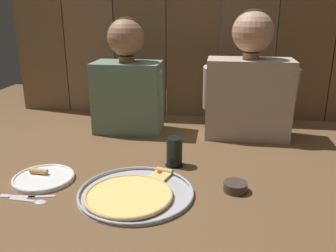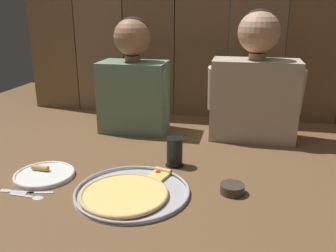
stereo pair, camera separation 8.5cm
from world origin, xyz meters
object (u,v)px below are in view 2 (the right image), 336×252
object	(u,v)px
pizza_tray	(129,192)
diner_right	(255,81)
dipping_bowl	(232,188)
drinking_glass	(175,152)
diner_left	(133,80)
dinner_plate	(44,174)

from	to	relation	value
pizza_tray	diner_right	world-z (taller)	diner_right
dipping_bowl	diner_right	distance (m)	0.67
drinking_glass	diner_left	distance (m)	0.56
drinking_glass	dipping_bowl	xyz separation A→B (m)	(0.25, -0.19, -0.04)
dinner_plate	dipping_bowl	size ratio (longest dim) A/B	2.68
dipping_bowl	drinking_glass	bearing A→B (deg)	142.36
dipping_bowl	diner_right	bearing A→B (deg)	83.26
pizza_tray	dinner_plate	distance (m)	0.38
drinking_glass	diner_left	size ratio (longest dim) A/B	0.21
dinner_plate	drinking_glass	size ratio (longest dim) A/B	1.91
drinking_glass	dipping_bowl	bearing A→B (deg)	-37.64
dipping_bowl	diner_left	xyz separation A→B (m)	(-0.55, 0.61, 0.26)
dinner_plate	diner_right	world-z (taller)	diner_right
dinner_plate	diner_left	size ratio (longest dim) A/B	0.39
diner_left	diner_right	xyz separation A→B (m)	(0.62, 0.00, 0.02)
drinking_glass	diner_right	distance (m)	0.57
drinking_glass	diner_left	xyz separation A→B (m)	(-0.30, 0.41, 0.22)
dipping_bowl	dinner_plate	bearing A→B (deg)	-178.52
drinking_glass	diner_left	bearing A→B (deg)	125.99
dipping_bowl	diner_left	bearing A→B (deg)	132.19
pizza_tray	diner_left	size ratio (longest dim) A/B	0.70
diner_left	diner_right	bearing A→B (deg)	0.03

